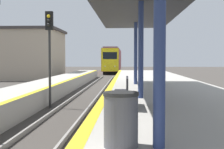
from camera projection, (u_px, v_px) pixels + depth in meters
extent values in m
cube|color=black|center=(113.00, 71.00, 56.96)|extent=(2.29, 17.60, 0.55)
cube|color=maroon|center=(113.00, 60.00, 56.86)|extent=(2.70, 19.56, 3.59)
cube|color=yellow|center=(110.00, 60.00, 47.18)|extent=(2.65, 0.16, 3.52)
cube|color=black|center=(110.00, 56.00, 47.09)|extent=(2.16, 0.06, 1.08)
cube|color=slate|center=(113.00, 49.00, 56.77)|extent=(2.29, 18.58, 0.24)
sphere|color=white|center=(105.00, 66.00, 47.20)|extent=(0.18, 0.18, 0.18)
sphere|color=white|center=(115.00, 66.00, 47.14)|extent=(0.18, 0.18, 0.18)
cylinder|color=#2D2D2D|center=(50.00, 69.00, 15.26)|extent=(0.12, 0.12, 3.82)
cube|color=black|center=(49.00, 21.00, 15.15)|extent=(0.36, 0.20, 0.90)
sphere|color=yellow|center=(49.00, 16.00, 15.01)|extent=(0.16, 0.16, 0.16)
sphere|color=black|center=(49.00, 20.00, 15.02)|extent=(0.16, 0.16, 0.16)
sphere|color=black|center=(49.00, 25.00, 15.03)|extent=(0.16, 0.16, 0.16)
cylinder|color=navy|center=(160.00, 37.00, 5.08)|extent=(0.20, 0.20, 3.65)
cylinder|color=navy|center=(141.00, 50.00, 11.76)|extent=(0.20, 0.20, 3.65)
cylinder|color=navy|center=(136.00, 53.00, 18.43)|extent=(0.20, 0.20, 3.65)
cylinder|color=#4C4C51|center=(121.00, 121.00, 5.22)|extent=(0.57, 0.57, 0.86)
cylinder|color=#262626|center=(121.00, 94.00, 5.19)|extent=(0.60, 0.60, 0.06)
cube|color=#28282D|center=(121.00, 93.00, 9.57)|extent=(0.44, 1.68, 0.08)
cube|color=#28282D|center=(127.00, 84.00, 9.55)|extent=(0.06, 1.68, 0.44)
cube|color=#262628|center=(121.00, 104.00, 8.91)|extent=(0.35, 0.08, 0.40)
cube|color=#262628|center=(121.00, 98.00, 10.25)|extent=(0.35, 0.08, 0.40)
cube|color=tan|center=(18.00, 56.00, 37.67)|extent=(10.13, 7.54, 5.72)
cube|color=#383333|center=(17.00, 31.00, 37.53)|extent=(10.64, 7.91, 0.30)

